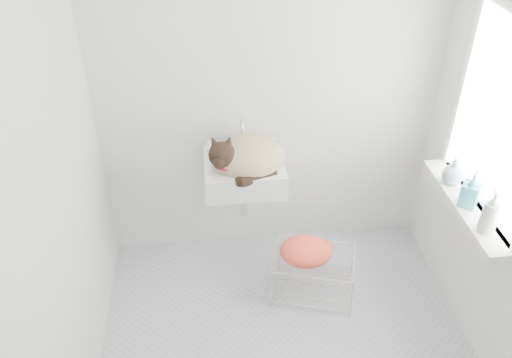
{
  "coord_description": "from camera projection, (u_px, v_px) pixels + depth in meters",
  "views": [
    {
      "loc": [
        -0.39,
        -1.99,
        2.61
      ],
      "look_at": [
        -0.13,
        0.5,
        0.88
      ],
      "focal_mm": 36.84,
      "sensor_mm": 36.0,
      "label": 1
    }
  ],
  "objects": [
    {
      "name": "faucet",
      "position": [
        241.0,
        128.0,
        3.32
      ],
      "size": [
        0.18,
        0.13,
        0.18
      ],
      "primitive_type": null,
      "color": "silver",
      "rests_on": "sink"
    },
    {
      "name": "towel",
      "position": [
        305.0,
        256.0,
        3.31
      ],
      "size": [
        0.36,
        0.28,
        0.14
      ],
      "primitive_type": "ellipsoid",
      "rotation": [
        0.0,
        0.0,
        -0.13
      ],
      "color": "orange",
      "rests_on": "wire_rack"
    },
    {
      "name": "back_wall",
      "position": [
        269.0,
        83.0,
        3.25
      ],
      "size": [
        2.2,
        0.02,
        2.5
      ],
      "primitive_type": "cube",
      "color": "silver",
      "rests_on": "ground"
    },
    {
      "name": "cat",
      "position": [
        246.0,
        157.0,
        3.22
      ],
      "size": [
        0.48,
        0.4,
        0.3
      ],
      "rotation": [
        0.0,
        0.0,
        0.05
      ],
      "color": "tan",
      "rests_on": "sink"
    },
    {
      "name": "bottle_b",
      "position": [
        467.0,
        205.0,
        2.89
      ],
      "size": [
        0.13,
        0.13,
        0.2
      ],
      "primitive_type": "imported",
      "rotation": [
        0.0,
        0.0,
        2.46
      ],
      "color": "teal",
      "rests_on": "windowsill"
    },
    {
      "name": "window_glass",
      "position": [
        503.0,
        122.0,
        2.63
      ],
      "size": [
        0.01,
        0.8,
        1.0
      ],
      "primitive_type": "cube",
      "color": "white",
      "rests_on": "right_wall"
    },
    {
      "name": "wire_rack",
      "position": [
        313.0,
        274.0,
        3.43
      ],
      "size": [
        0.58,
        0.48,
        0.3
      ],
      "primitive_type": "cube",
      "rotation": [
        0.0,
        0.0,
        -0.28
      ],
      "color": "beige",
      "rests_on": "floor"
    },
    {
      "name": "windowsill",
      "position": [
        466.0,
        205.0,
        2.92
      ],
      "size": [
        0.16,
        0.88,
        0.04
      ],
      "primitive_type": "cube",
      "color": "white",
      "rests_on": "right_wall"
    },
    {
      "name": "floor",
      "position": [
        287.0,
        345.0,
        3.15
      ],
      "size": [
        2.2,
        2.0,
        0.02
      ],
      "primitive_type": "cube",
      "color": "#B5BBC5",
      "rests_on": "ground"
    },
    {
      "name": "window_frame",
      "position": [
        501.0,
        122.0,
        2.63
      ],
      "size": [
        0.04,
        0.9,
        1.1
      ],
      "primitive_type": "cube",
      "color": "white",
      "rests_on": "right_wall"
    },
    {
      "name": "left_wall",
      "position": [
        53.0,
        187.0,
        2.34
      ],
      "size": [
        0.02,
        2.0,
        2.5
      ],
      "primitive_type": "cube",
      "color": "silver",
      "rests_on": "ground"
    },
    {
      "name": "bottle_a",
      "position": [
        485.0,
        230.0,
        2.71
      ],
      "size": [
        0.09,
        0.09,
        0.2
      ],
      "primitive_type": "imported",
      "rotation": [
        0.0,
        0.0,
        2.97
      ],
      "color": "silver",
      "rests_on": "windowsill"
    },
    {
      "name": "sink",
      "position": [
        244.0,
        162.0,
        3.25
      ],
      "size": [
        0.5,
        0.43,
        0.2
      ],
      "primitive_type": "cube",
      "color": "white",
      "rests_on": "back_wall"
    },
    {
      "name": "bottle_c",
      "position": [
        451.0,
        182.0,
        3.07
      ],
      "size": [
        0.14,
        0.14,
        0.16
      ],
      "primitive_type": "imported",
      "rotation": [
        0.0,
        0.0,
        3.0
      ],
      "color": "#A0ACC8",
      "rests_on": "windowsill"
    }
  ]
}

